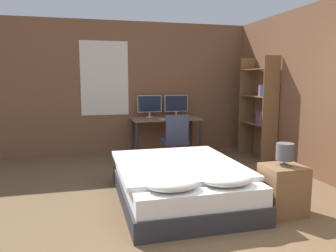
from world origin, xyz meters
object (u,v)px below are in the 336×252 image
nightstand (283,190)px  monitor_left (150,105)px  computer_mouse (182,118)px  bookshelf (260,105)px  office_chair (175,145)px  monitor_right (176,104)px  desk (166,123)px  bedside_lamp (285,152)px  keyboard (169,119)px  bed (180,182)px

nightstand → monitor_left: 3.64m
computer_mouse → bookshelf: bearing=-21.8°
monitor_left → office_chair: monitor_left is taller
monitor_right → computer_mouse: monitor_right is taller
computer_mouse → monitor_left: bearing=140.0°
desk → monitor_right: 0.51m
office_chair → bedside_lamp: bearing=-75.9°
monitor_right → keyboard: bearing=-121.3°
monitor_left → office_chair: size_ratio=0.55×
office_chair → monitor_left: bearing=103.6°
keyboard → nightstand: bearing=-79.1°
desk → computer_mouse: computer_mouse is taller
desk → computer_mouse: (0.27, -0.23, 0.11)m
bed → computer_mouse: computer_mouse is taller
nightstand → office_chair: bearing=104.1°
bookshelf → desk: bearing=154.6°
monitor_left → office_chair: bearing=-76.4°
desk → office_chair: office_chair is taller
bed → monitor_left: 2.88m
nightstand → bedside_lamp: bearing=0.0°
keyboard → bedside_lamp: bearing=-79.1°
bed → computer_mouse: size_ratio=29.34×
nightstand → computer_mouse: size_ratio=8.13×
desk → computer_mouse: size_ratio=19.73×
monitor_left → office_chair: 1.25m
keyboard → bookshelf: size_ratio=0.19×
monitor_right → office_chair: monitor_right is taller
computer_mouse → nightstand: bearing=-84.3°
nightstand → monitor_right: size_ratio=1.13×
nightstand → desk: desk is taller
nightstand → monitor_left: monitor_left is taller
bookshelf → bed: bearing=-140.6°
monitor_left → computer_mouse: 0.77m
bedside_lamp → keyboard: 3.04m
monitor_right → office_chair: 1.27m
keyboard → bed: bearing=-101.2°
bed → office_chair: 1.78m
nightstand → desk: size_ratio=0.41×
monitor_left → computer_mouse: (0.56, -0.47, -0.24)m
bed → bedside_lamp: bearing=-33.8°
monitor_right → bookshelf: size_ratio=0.26×
bedside_lamp → bookshelf: (1.09, 2.43, 0.32)m
desk → keyboard: keyboard is taller
monitor_left → monitor_right: size_ratio=1.00×
bedside_lamp → office_chair: 2.52m
monitor_right → computer_mouse: size_ratio=7.21×
desk → bookshelf: 1.88m
desk → office_chair: size_ratio=1.49×
desk → office_chair: 0.86m
bed → keyboard: (0.46, 2.30, 0.53)m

